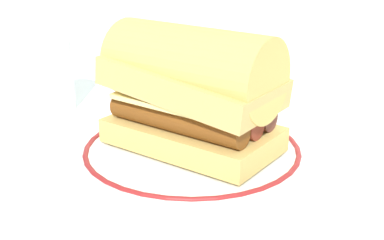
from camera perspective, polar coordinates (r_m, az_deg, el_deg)
name	(u,v)px	position (r m, az deg, el deg)	size (l,w,h in m)	color
ground_plane	(195,155)	(0.59, 0.30, -3.84)	(1.50, 1.50, 0.00)	white
plate	(192,152)	(0.58, 0.00, -3.45)	(0.26, 0.26, 0.01)	white
sausage_sandwich	(192,89)	(0.55, 0.00, 3.43)	(0.20, 0.14, 0.13)	tan
drinking_glass	(48,80)	(0.74, -15.38, 4.25)	(0.07, 0.07, 0.10)	silver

